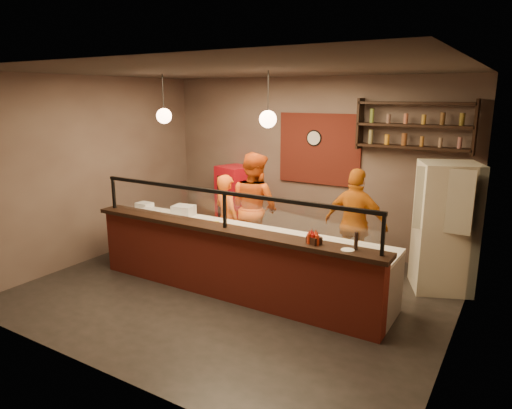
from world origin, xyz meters
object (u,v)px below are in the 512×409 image
Objects in this scene: red_cooler at (236,203)px; cook_right at (356,224)px; wall_clock at (314,138)px; pizza_dough at (233,229)px; fridge at (445,227)px; cook_mid at (254,208)px; pepper_mill at (356,241)px; condiment_caddy at (314,240)px; cook_left at (227,219)px.

cook_right is at bearing 2.47° from red_cooler.
pizza_dough is (-0.25, -2.33, -1.19)m from wall_clock.
wall_clock is at bearing 139.63° from fridge.
cook_mid reaches higher than red_cooler.
wall_clock is 1.37× the size of pepper_mill.
red_cooler reaches higher than condiment_caddy.
wall_clock is at bearing -98.49° from cook_mid.
cook_right is 1.19× the size of red_cooler.
red_cooler is (-1.56, -0.31, -1.36)m from wall_clock.
cook_mid is 1.00× the size of fridge.
wall_clock is 2.01m from cook_right.
fridge reaches higher than condiment_caddy.
pepper_mill is (3.35, -2.40, 0.43)m from red_cooler.
pepper_mill is at bearing -133.00° from fridge.
cook_left is at bearing 156.55° from pepper_mill.
wall_clock is at bearing -36.85° from cook_right.
cook_right is 1.74m from condiment_caddy.
cook_left is (-0.92, -1.54, -1.32)m from wall_clock.
condiment_caddy is at bearing -144.79° from fridge.
fridge reaches higher than red_cooler.
red_cooler is at bearing -41.67° from cook_left.
fridge is (3.42, 0.74, 0.19)m from cook_left.
cook_mid reaches higher than pizza_dough.
pizza_dough is (-1.47, -1.28, 0.02)m from cook_right.
pepper_mill reaches higher than condiment_caddy.
cook_mid is 1.09× the size of cook_right.
red_cooler is (-0.63, 1.23, -0.04)m from cook_left.
cook_left is at bearing -121.00° from wall_clock.
red_cooler is 6.78× the size of pepper_mill.
pepper_mill is (2.33, -1.47, 0.20)m from cook_mid.
condiment_caddy is (1.26, -2.76, -0.99)m from wall_clock.
wall_clock is 0.54× the size of pizza_dough.
cook_mid is 1.40m from red_cooler.
wall_clock is 2.63m from pizza_dough.
fridge is 2.05m from pepper_mill.
cook_left is at bearing 130.35° from pizza_dough.
cook_mid is at bearing -113.49° from wall_clock.
pizza_dough is at bearing 151.33° from cook_left.
pepper_mill is (0.57, -1.67, 0.28)m from cook_right.
cook_right is 8.07× the size of pepper_mill.
wall_clock is 0.16× the size of fridge.
red_cooler reaches higher than pepper_mill.
cook_left is 0.52m from cook_mid.
cook_left is 9.36× the size of condiment_caddy.
fridge is (1.28, 0.24, 0.08)m from cook_right.
cook_left reaches higher than pizza_dough.
wall_clock is at bearing 123.39° from pepper_mill.
fridge is at bearing -165.57° from cook_right.
condiment_caddy is at bearing -23.72° from red_cooler.
fridge is at bearing 57.82° from condiment_caddy.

